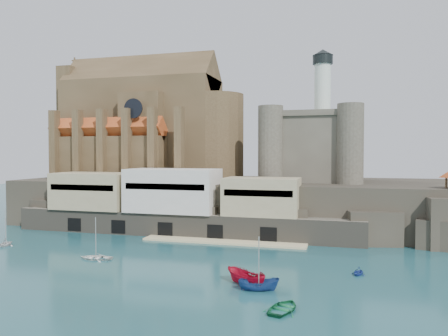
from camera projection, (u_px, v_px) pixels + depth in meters
name	position (u px, v px, depth m)	size (l,w,h in m)	color
ground	(175.00, 267.00, 62.06)	(300.00, 300.00, 0.00)	#17464D
promontory	(240.00, 202.00, 99.81)	(100.00, 36.00, 10.00)	black
quay	(171.00, 204.00, 86.81)	(70.00, 12.00, 13.05)	#635D4F
church	(148.00, 129.00, 108.09)	(47.00, 25.93, 30.51)	#4B3A23
castle_keep	(313.00, 143.00, 96.58)	(21.20, 21.20, 29.30)	#4C473B
boat_2	(259.00, 291.00, 51.34)	(1.83, 1.88, 4.87)	navy
boat_3	(284.00, 310.00, 45.02)	(3.69, 1.07, 5.17)	#166D3F
boat_4	(6.00, 246.00, 75.84)	(2.79, 1.70, 3.23)	silver
boat_5	(246.00, 285.00, 53.53)	(2.17, 2.23, 5.77)	#B00A24
boat_6	(96.00, 259.00, 66.59)	(3.63, 1.05, 5.08)	white
boat_7	(358.00, 275.00, 58.05)	(2.28, 1.39, 2.64)	navy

